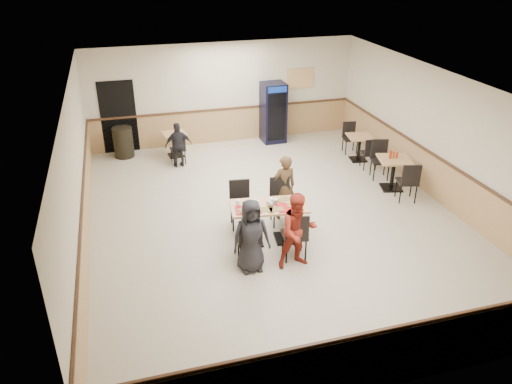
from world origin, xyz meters
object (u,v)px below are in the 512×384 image
object	(u,v)px
diner_woman_right	(298,231)
side_table_near	(393,169)
diner_man_opposite	(284,187)
diner_woman_left	(251,236)
side_table_far	(359,144)
back_table	(175,141)
main_table	(269,217)
lone_diner	(178,145)
pepsi_cooler	(273,113)
trash_bin	(123,142)

from	to	relation	value
diner_woman_right	side_table_near	bearing A→B (deg)	33.04
diner_woman_right	side_table_near	world-z (taller)	diner_woman_right
side_table_near	diner_woman_right	bearing A→B (deg)	-144.11
diner_man_opposite	diner_woman_left	bearing A→B (deg)	50.82
side_table_near	diner_woman_left	bearing A→B (deg)	-151.20
side_table_far	back_table	distance (m)	5.22
main_table	back_table	world-z (taller)	main_table
diner_woman_right	back_table	xyz separation A→B (m)	(-1.48, 6.09, -0.30)
back_table	lone_diner	bearing A→B (deg)	-90.00
diner_man_opposite	lone_diner	distance (m)	3.93
diner_woman_right	lone_diner	size ratio (longest dim) A/B	1.21
side_table_near	pepsi_cooler	size ratio (longest dim) A/B	0.50
trash_bin	lone_diner	bearing A→B (deg)	-38.34
diner_woman_left	side_table_far	world-z (taller)	diner_woman_left
side_table_far	side_table_near	bearing A→B (deg)	-90.90
diner_man_opposite	pepsi_cooler	distance (m)	4.81
diner_woman_left	diner_man_opposite	world-z (taller)	diner_man_opposite
main_table	side_table_far	size ratio (longest dim) A/B	2.13
lone_diner	pepsi_cooler	bearing A→B (deg)	-163.03
diner_man_opposite	side_table_near	bearing A→B (deg)	-172.24
diner_man_opposite	pepsi_cooler	xyz separation A→B (m)	(1.23, 4.65, 0.17)
back_table	diner_woman_left	bearing A→B (deg)	-84.20
back_table	side_table_far	bearing A→B (deg)	-19.37
diner_man_opposite	pepsi_cooler	size ratio (longest dim) A/B	0.81
main_table	trash_bin	xyz separation A→B (m)	(-2.64, 5.47, -0.11)
lone_diner	side_table_near	world-z (taller)	lone_diner
lone_diner	trash_bin	world-z (taller)	lone_diner
main_table	diner_man_opposite	distance (m)	1.07
main_table	side_table_near	size ratio (longest dim) A/B	1.78
diner_woman_left	back_table	bearing A→B (deg)	95.09
diner_woman_left	lone_diner	world-z (taller)	diner_woman_left
side_table_near	trash_bin	xyz separation A→B (m)	(-6.32, 3.97, -0.10)
side_table_far	trash_bin	size ratio (longest dim) A/B	0.88
back_table	pepsi_cooler	world-z (taller)	pepsi_cooler
trash_bin	diner_man_opposite	bearing A→B (deg)	-54.73
diner_woman_right	trash_bin	xyz separation A→B (m)	(-2.90, 6.44, -0.32)
side_table_far	trash_bin	world-z (taller)	trash_bin
main_table	diner_woman_left	xyz separation A→B (m)	(-0.61, -0.86, 0.17)
back_table	pepsi_cooler	xyz separation A→B (m)	(3.06, 0.39, 0.45)
diner_woman_left	side_table_near	world-z (taller)	diner_woman_left
diner_woman_right	back_table	size ratio (longest dim) A/B	2.14
lone_diner	side_table_near	size ratio (longest dim) A/B	1.36
main_table	side_table_near	distance (m)	3.96
side_table_near	back_table	size ratio (longest dim) A/B	1.30
diner_woman_right	diner_man_opposite	xyz separation A→B (m)	(0.35, 1.84, -0.01)
diner_man_opposite	lone_diner	size ratio (longest dim) A/B	1.19
pepsi_cooler	trash_bin	distance (m)	4.51
diner_woman_left	lone_diner	bearing A→B (deg)	95.95
pepsi_cooler	trash_bin	bearing A→B (deg)	179.50
diner_woman_right	side_table_far	size ratio (longest dim) A/B	1.97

